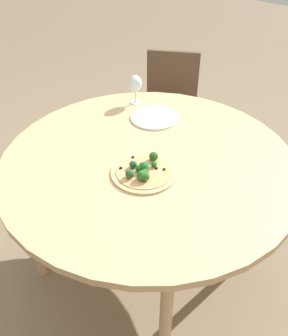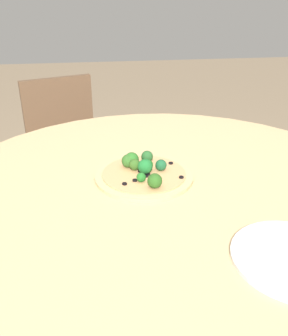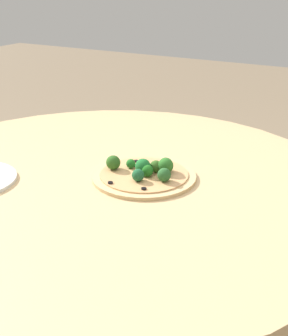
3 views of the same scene
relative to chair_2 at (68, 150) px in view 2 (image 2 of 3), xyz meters
name	(u,v)px [view 2 (image 2 of 3)]	position (x,y,z in m)	size (l,w,h in m)	color
dining_table	(167,209)	(-0.34, 1.03, 0.25)	(1.38, 1.38, 0.76)	tan
chair_2	(68,150)	(0.00, 0.00, 0.00)	(0.51, 0.51, 0.83)	brown
pizza	(144,172)	(-0.29, 0.93, 0.32)	(0.29, 0.29, 0.06)	tan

